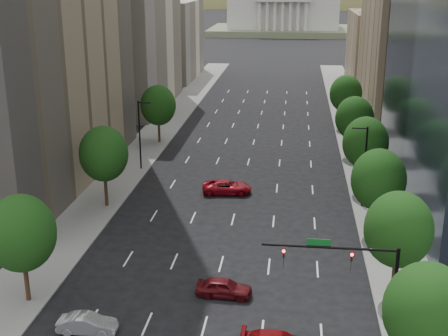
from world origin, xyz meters
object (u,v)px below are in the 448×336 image
at_px(traffic_signal, 359,271).
at_px(car_red_far, 227,187).
at_px(car_silver, 87,324).
at_px(capitol, 283,13).
at_px(car_maroon, 224,288).

bearing_deg(traffic_signal, car_red_far, 113.56).
height_order(traffic_signal, car_red_far, traffic_signal).
distance_m(traffic_signal, car_silver, 19.19).
relative_size(capitol, car_red_far, 10.65).
height_order(car_silver, car_red_far, car_red_far).
xyz_separation_m(traffic_signal, car_red_far, (-12.03, 27.58, -4.39)).
bearing_deg(capitol, car_silver, -92.09).
relative_size(car_maroon, car_silver, 1.06).
xyz_separation_m(traffic_signal, car_maroon, (-9.63, 4.59, -4.42)).
relative_size(car_silver, car_red_far, 0.74).
relative_size(traffic_signal, car_red_far, 1.62).
distance_m(capitol, car_silver, 221.53).
bearing_deg(car_maroon, capitol, 3.11).
distance_m(car_silver, car_red_far, 29.85).
relative_size(traffic_signal, car_maroon, 2.06).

